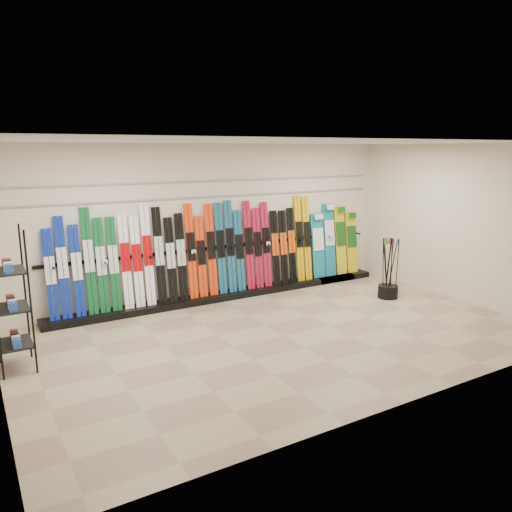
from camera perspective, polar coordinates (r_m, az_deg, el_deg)
floor at (r=8.01m, az=3.22°, el=-9.09°), size 8.00×8.00×0.00m
back_wall at (r=9.74m, az=-4.89°, el=3.86°), size 8.00×0.00×8.00m
right_wall at (r=10.35m, az=22.11°, el=3.50°), size 0.00×5.00×5.00m
ceiling at (r=7.46m, az=3.50°, el=12.91°), size 8.00×8.00×0.00m
ski_rack_base at (r=9.96m, az=-3.02°, el=-4.42°), size 8.00×0.40×0.12m
skis at (r=9.51m, az=-6.80°, el=0.30°), size 5.37×0.25×1.82m
snowboards at (r=11.28m, az=8.93°, el=1.59°), size 1.26×0.25×1.60m
accessory_rack at (r=7.32m, az=-26.18°, el=-4.52°), size 0.40×0.60×1.91m
pole_bin at (r=10.25m, az=14.83°, el=-3.95°), size 0.39×0.39×0.25m
ski_poles at (r=10.14m, az=14.97°, el=-1.30°), size 0.27×0.31×1.18m
slatwall_rail_0 at (r=9.66m, az=-4.89°, el=6.78°), size 7.60×0.02×0.03m
slatwall_rail_1 at (r=9.64m, az=-4.92°, el=8.56°), size 7.60×0.02×0.03m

